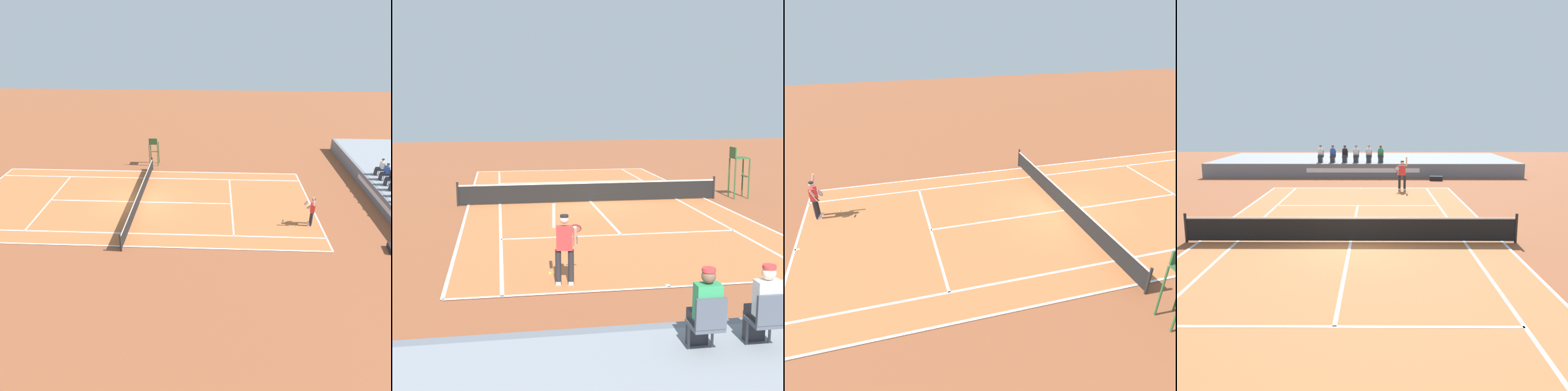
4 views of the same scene
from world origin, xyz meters
TOP-DOWN VIEW (x-y plane):
  - ground_plane at (0.00, 0.00)m, footprint 80.00×80.00m
  - court at (0.00, 0.00)m, footprint 11.08×23.88m
  - net at (0.00, 0.00)m, footprint 11.98×0.10m
  - tennis_player at (2.54, 11.24)m, footprint 0.81×0.62m
  - tennis_ball at (2.83, 10.34)m, footprint 0.07×0.07m

SIDE VIEW (x-z plane):
  - ground_plane at x=0.00m, z-range 0.00..0.00m
  - court at x=0.00m, z-range 0.00..0.02m
  - tennis_ball at x=2.83m, z-range 0.00..0.07m
  - net at x=0.00m, z-range -0.01..1.06m
  - tennis_player at x=2.54m, z-range -0.05..2.04m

